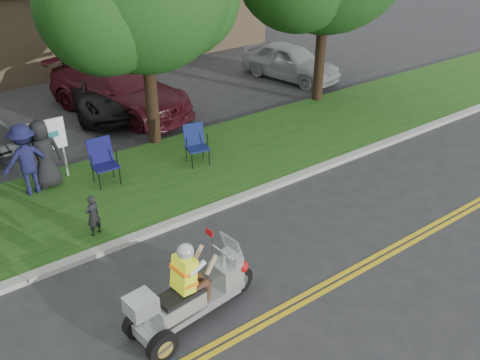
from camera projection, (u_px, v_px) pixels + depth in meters
ground at (306, 275)px, 10.02m from camera, size 120.00×120.00×0.00m
centerline_near at (327, 290)px, 9.61m from camera, size 60.00×0.10×0.01m
centerline_far at (321, 286)px, 9.72m from camera, size 60.00×0.10×0.01m
curb at (219, 206)px, 12.14m from camera, size 60.00×0.25×0.12m
grass_verge at (174, 172)px, 13.66m from camera, size 60.00×4.00×0.10m
commercial_building at (61, 10)px, 23.47m from camera, size 18.00×8.20×4.00m
business_sign at (41, 141)px, 12.57m from camera, size 1.25×0.06×1.75m
trike_scooter at (190, 296)px, 8.61m from camera, size 2.59×0.91×1.69m
lawn_chair_a at (195, 141)px, 13.81m from camera, size 0.67×0.69×1.09m
lawn_chair_b at (103, 158)px, 12.81m from camera, size 0.64×0.67×1.16m
spectator_chair_a at (26, 159)px, 12.20m from camera, size 1.19×0.71×1.81m
spectator_chair_b at (44, 154)px, 12.52m from camera, size 0.87×0.57×1.76m
child_left at (93, 215)px, 10.83m from camera, size 0.40×0.33×0.96m
parked_car_mid at (104, 88)px, 17.64m from camera, size 3.23×5.56×1.46m
parked_car_right at (119, 90)px, 17.28m from camera, size 3.93×6.06×1.63m
parked_car_far_right at (290, 61)px, 20.62m from camera, size 2.46×4.46×1.44m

